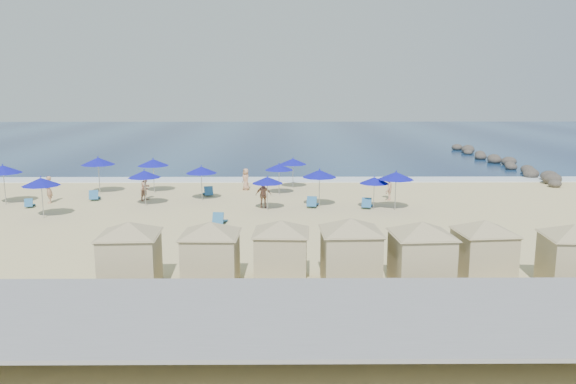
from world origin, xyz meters
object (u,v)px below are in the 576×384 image
object	(u,v)px
beachgoer_1	(146,188)
umbrella_6	(267,180)
rock_jetty	(499,161)
cabana_4	(421,246)
umbrella_5	(201,170)
beachgoer_4	(246,179)
beachgoer_0	(49,190)
umbrella_4	(153,162)
beachgoer_2	(264,195)
cabana_0	(130,246)
umbrella_3	(144,174)
umbrella_8	(319,174)
umbrella_0	(3,169)
umbrella_2	(98,161)
umbrella_7	(279,167)
cabana_2	(281,243)
umbrella_10	(374,180)
beachgoer_3	(389,188)
cabana_3	(351,243)
cabana_1	(211,246)
cabana_5	(484,243)
umbrella_11	(396,176)
umbrella_1	(41,182)
umbrella_9	(293,162)
trash_bin	(347,242)
cabana_6	(573,248)

from	to	relation	value
beachgoer_1	umbrella_6	bearing A→B (deg)	-85.57
rock_jetty	cabana_4	world-z (taller)	cabana_4
umbrella_5	beachgoer_4	bearing A→B (deg)	55.38
beachgoer_0	beachgoer_1	xyz separation A→B (m)	(6.19, 0.88, -0.03)
umbrella_4	beachgoer_2	bearing A→B (deg)	-33.68
cabana_0	umbrella_3	xyz separation A→B (m)	(-3.12, 15.11, 0.45)
cabana_4	umbrella_8	bearing A→B (deg)	101.30
umbrella_0	umbrella_2	world-z (taller)	umbrella_2
umbrella_7	cabana_2	bearing A→B (deg)	-89.28
cabana_4	umbrella_10	world-z (taller)	cabana_4
umbrella_7	beachgoer_3	distance (m)	7.82
umbrella_10	umbrella_8	bearing A→B (deg)	168.51
cabana_3	umbrella_6	world-z (taller)	cabana_3
cabana_0	cabana_4	world-z (taller)	cabana_4
rock_jetty	cabana_1	distance (m)	42.15
cabana_5	umbrella_5	size ratio (longest dim) A/B	1.79
rock_jetty	umbrella_10	xyz separation A→B (m)	(-15.81, -20.74, 1.49)
cabana_3	beachgoer_1	xyz separation A→B (m)	(-11.94, 16.67, -0.80)
umbrella_10	umbrella_11	xyz separation A→B (m)	(1.30, -0.28, 0.33)
beachgoer_2	umbrella_11	bearing A→B (deg)	176.78
cabana_5	umbrella_1	size ratio (longest dim) A/B	1.75
umbrella_2	umbrella_5	distance (m)	8.15
umbrella_9	umbrella_10	size ratio (longest dim) A/B	1.11
umbrella_6	umbrella_11	size ratio (longest dim) A/B	0.88
rock_jetty	umbrella_2	world-z (taller)	umbrella_2
umbrella_2	umbrella_0	bearing A→B (deg)	-142.41
cabana_4	cabana_5	bearing A→B (deg)	16.20
cabana_3	beachgoer_3	xyz separation A→B (m)	(4.55, 16.58, -0.82)
cabana_4	rock_jetty	bearing A→B (deg)	64.96
cabana_0	cabana_3	xyz separation A→B (m)	(8.42, 0.28, 0.04)
umbrella_10	beachgoer_4	xyz separation A→B (m)	(-8.48, 6.85, -1.04)
beachgoer_4	beachgoer_0	bearing A→B (deg)	-98.97
cabana_4	umbrella_5	xyz separation A→B (m)	(-10.77, 16.95, 0.45)
umbrella_8	beachgoer_4	world-z (taller)	umbrella_8
umbrella_1	cabana_0	bearing A→B (deg)	-54.76
rock_jetty	beachgoer_3	world-z (taller)	beachgoer_3
rock_jetty	umbrella_0	distance (m)	44.07
umbrella_4	beachgoer_2	distance (m)	9.91
umbrella_9	beachgoer_3	distance (m)	8.03
rock_jetty	umbrella_6	xyz separation A→B (m)	(-22.47, -21.00, 1.55)
cabana_2	umbrella_9	size ratio (longest dim) A/B	1.84
umbrella_8	umbrella_11	world-z (taller)	umbrella_11
trash_bin	umbrella_11	xyz separation A→B (m)	(3.99, 8.74, 1.80)
trash_bin	cabana_4	bearing A→B (deg)	-49.42
trash_bin	cabana_3	world-z (taller)	cabana_3
cabana_1	beachgoer_4	bearing A→B (deg)	90.05
trash_bin	cabana_0	size ratio (longest dim) A/B	0.17
umbrella_7	umbrella_11	distance (m)	8.99
umbrella_7	cabana_6	bearing A→B (deg)	-59.29
rock_jetty	cabana_6	distance (m)	36.36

